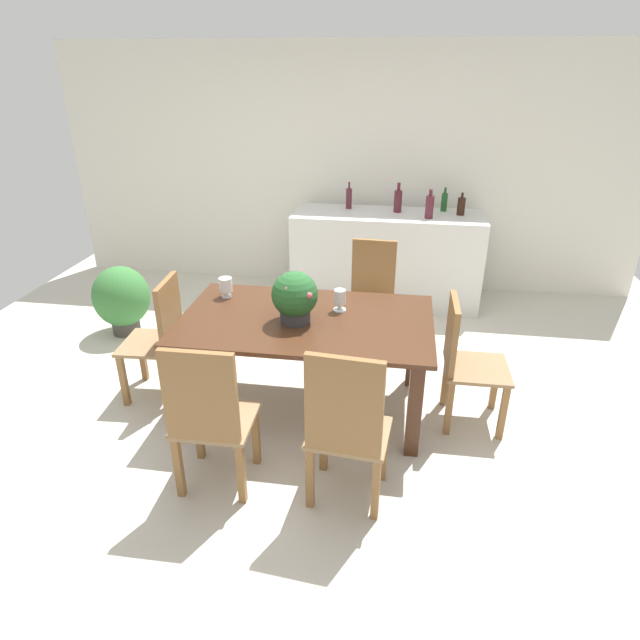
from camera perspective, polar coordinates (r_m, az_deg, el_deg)
The scene contains 19 objects.
ground_plane at distance 4.20m, azimuth -1.25°, elevation -8.67°, with size 7.04×7.04×0.00m, color beige.
back_wall at distance 6.13m, azimuth 2.93°, elevation 15.66°, with size 6.40×0.10×2.60m, color silver.
dining_table at distance 3.84m, azimuth -1.47°, elevation -1.43°, with size 1.78×1.08×0.74m.
chair_far_right at distance 4.70m, azimuth 5.50°, elevation 2.74°, with size 0.44×0.48×1.01m.
chair_near_right at distance 3.00m, azimuth 2.80°, elevation -11.16°, with size 0.49×0.44×1.05m.
chair_head_end at distance 4.21m, azimuth -16.64°, elevation -1.38°, with size 0.44×0.47×0.96m.
chair_foot_end at distance 3.87m, azimuth 15.09°, elevation -3.86°, with size 0.44×0.45×0.94m.
chair_near_left at distance 3.17m, azimuth -11.83°, elevation -9.85°, with size 0.46×0.43×1.02m.
flower_centerpiece at distance 3.66m, azimuth -2.71°, elevation 2.52°, with size 0.32×0.32×0.37m.
crystal_vase_left at distance 3.86m, azimuth 2.12°, elevation 2.29°, with size 0.09×0.09×0.16m.
crystal_vase_center_near at distance 4.16m, azimuth -10.03°, elevation 3.64°, with size 0.10×0.10×0.16m.
wine_glass at distance 4.01m, azimuth -3.29°, elevation 3.28°, with size 0.07×0.07×0.14m.
kitchen_counter at distance 5.78m, azimuth 7.02°, elevation 6.52°, with size 1.96×0.66×0.97m, color silver.
wine_bottle_green at distance 5.79m, azimuth 3.10°, elevation 12.85°, with size 0.06×0.06×0.28m.
wine_bottle_amber at distance 5.69m, azimuth 8.31°, elevation 12.50°, with size 0.08×0.08×0.30m.
wine_bottle_dark at distance 5.82m, azimuth 13.11°, elevation 12.19°, with size 0.06×0.06×0.25m.
wine_bottle_tall at distance 5.50m, azimuth 11.60°, elevation 11.79°, with size 0.08×0.08×0.29m.
wine_bottle_clear at distance 5.71m, azimuth 14.82°, elevation 11.67°, with size 0.08×0.08×0.23m.
potted_plant_floor at distance 5.40m, azimuth -20.40°, elevation 2.19°, with size 0.53×0.53×0.67m.
Camera 1 is at (0.61, -3.41, 2.38)m, focal length 30.01 mm.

